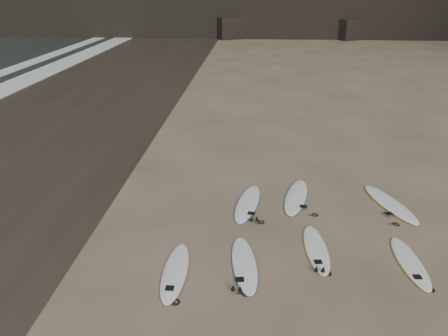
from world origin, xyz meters
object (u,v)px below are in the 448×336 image
object	(u,v)px
surfboard_1	(244,264)
surfboard_6	(296,197)
surfboard_2	(316,248)
surfboard_5	(248,203)
surfboard_0	(175,271)
surfboard_3	(410,262)
surfboard_7	(390,204)

from	to	relation	value
surfboard_1	surfboard_6	size ratio (longest dim) A/B	0.91
surfboard_1	surfboard_2	distance (m)	1.98
surfboard_1	surfboard_5	size ratio (longest dim) A/B	0.93
surfboard_0	surfboard_3	bearing A→B (deg)	6.96
surfboard_2	surfboard_0	bearing A→B (deg)	-163.62
surfboard_2	surfboard_5	bearing A→B (deg)	124.48
surfboard_6	surfboard_7	size ratio (longest dim) A/B	0.98
surfboard_3	surfboard_6	bearing A→B (deg)	123.65
surfboard_2	surfboard_5	distance (m)	2.96
surfboard_2	surfboard_6	bearing A→B (deg)	92.55
surfboard_1	surfboard_2	xyz separation A→B (m)	(1.82, 0.78, -0.00)
surfboard_1	surfboard_2	size ratio (longest dim) A/B	1.05
surfboard_0	surfboard_3	distance (m)	5.68
surfboard_0	surfboard_3	world-z (taller)	surfboard_0
surfboard_3	surfboard_5	distance (m)	4.88
surfboard_7	surfboard_1	bearing A→B (deg)	-160.74
surfboard_3	surfboard_5	size ratio (longest dim) A/B	0.87
surfboard_0	surfboard_7	world-z (taller)	surfboard_7
surfboard_2	surfboard_1	bearing A→B (deg)	-159.48
surfboard_2	surfboard_3	distance (m)	2.25
surfboard_6	surfboard_7	distance (m)	2.85
surfboard_3	surfboard_7	bearing A→B (deg)	80.15
surfboard_0	surfboard_2	distance (m)	3.63
surfboard_0	surfboard_1	bearing A→B (deg)	13.60
surfboard_3	surfboard_7	distance (m)	3.07
surfboard_5	surfboard_7	distance (m)	4.37
surfboard_5	surfboard_0	bearing A→B (deg)	-105.15
surfboard_3	surfboard_2	bearing A→B (deg)	165.73
surfboard_7	surfboard_0	bearing A→B (deg)	-166.10
surfboard_0	surfboard_6	world-z (taller)	surfboard_6
surfboard_0	surfboard_7	size ratio (longest dim) A/B	0.89
surfboard_3	surfboard_6	distance (m)	4.14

